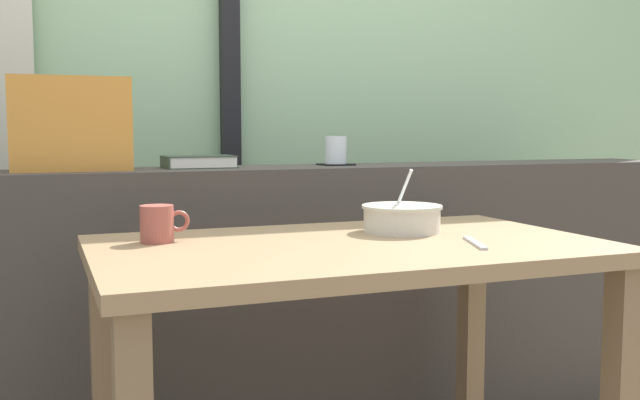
% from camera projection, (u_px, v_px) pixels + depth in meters
% --- Properties ---
extents(outdoor_backdrop, '(4.80, 0.08, 2.80)m').
position_uv_depth(outdoor_backdrop, '(240.00, 19.00, 2.81)').
color(outdoor_backdrop, '#9EC699').
rests_on(outdoor_backdrop, ground).
extents(window_divider_post, '(0.07, 0.05, 2.60)m').
position_uv_depth(window_divider_post, '(230.00, 42.00, 2.73)').
color(window_divider_post, black).
rests_on(window_divider_post, ground).
extents(dark_console_ledge, '(2.80, 0.30, 0.85)m').
position_uv_depth(dark_console_ledge, '(297.00, 300.00, 2.30)').
color(dark_console_ledge, '#423D38').
rests_on(dark_console_ledge, ground).
extents(breakfast_table, '(1.15, 0.69, 0.71)m').
position_uv_depth(breakfast_table, '(350.00, 290.00, 1.65)').
color(breakfast_table, '#826849').
rests_on(breakfast_table, ground).
extents(coaster_square, '(0.10, 0.10, 0.00)m').
position_uv_depth(coaster_square, '(336.00, 164.00, 2.34)').
color(coaster_square, black).
rests_on(coaster_square, dark_console_ledge).
extents(juice_glass, '(0.07, 0.07, 0.09)m').
position_uv_depth(juice_glass, '(336.00, 151.00, 2.33)').
color(juice_glass, white).
rests_on(juice_glass, coaster_square).
extents(closed_book, '(0.21, 0.14, 0.04)m').
position_uv_depth(closed_book, '(198.00, 162.00, 2.18)').
color(closed_book, '#334233').
rests_on(closed_book, dark_console_ledge).
extents(throw_pillow, '(0.32, 0.15, 0.26)m').
position_uv_depth(throw_pillow, '(71.00, 124.00, 2.00)').
color(throw_pillow, '#D18938').
rests_on(throw_pillow, dark_console_ledge).
extents(soup_bowl, '(0.20, 0.20, 0.16)m').
position_uv_depth(soup_bowl, '(402.00, 218.00, 1.81)').
color(soup_bowl, beige).
rests_on(soup_bowl, breakfast_table).
extents(fork_utensil, '(0.07, 0.17, 0.01)m').
position_uv_depth(fork_utensil, '(475.00, 243.00, 1.62)').
color(fork_utensil, silver).
rests_on(fork_utensil, breakfast_table).
extents(ceramic_mug, '(0.11, 0.08, 0.08)m').
position_uv_depth(ceramic_mug, '(158.00, 224.00, 1.64)').
color(ceramic_mug, '#9E4C42').
rests_on(ceramic_mug, breakfast_table).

